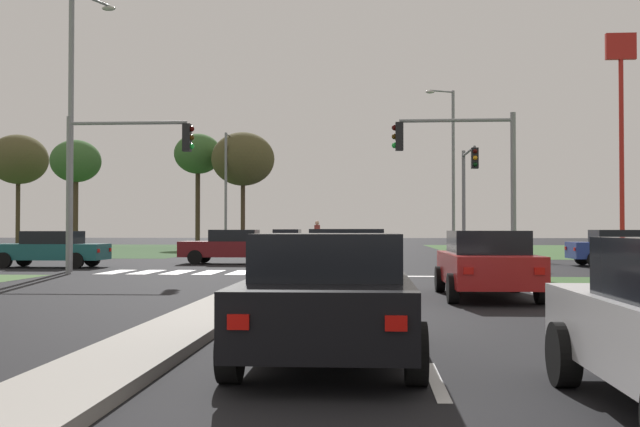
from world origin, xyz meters
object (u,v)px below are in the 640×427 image
at_px(car_blue_fifth, 619,248).
at_px(treeline_second, 76,162).
at_px(car_red_second, 486,263).
at_px(treeline_near, 18,160).
at_px(treeline_fourth, 243,159).
at_px(street_lamp_third, 451,164).
at_px(street_lamp_fourth, 227,184).
at_px(traffic_signal_near_right, 468,164).
at_px(street_lamp_second, 74,115).
at_px(fastfood_pole_sign, 621,96).
at_px(pedestrian_at_median, 317,233).
at_px(car_silver_near, 287,241).
at_px(car_black_seventh, 330,295).
at_px(traffic_signal_far_right, 468,183).
at_px(traffic_signal_near_left, 115,165).
at_px(car_teal_sixth, 50,249).
at_px(car_maroon_fourth, 232,246).
at_px(car_grey_eighth, 348,262).
at_px(treeline_third, 198,155).

height_order(car_blue_fifth, treeline_second, treeline_second).
distance_m(car_red_second, treeline_near, 55.59).
bearing_deg(treeline_fourth, street_lamp_third, -33.54).
relative_size(street_lamp_third, street_lamp_fourth, 1.18).
height_order(traffic_signal_near_right, treeline_fourth, treeline_fourth).
relative_size(street_lamp_second, fastfood_pole_sign, 0.78).
bearing_deg(traffic_signal_near_right, pedestrian_at_median, 109.04).
bearing_deg(treeline_second, car_blue_fifth, -36.38).
height_order(car_silver_near, car_black_seventh, car_silver_near).
bearing_deg(traffic_signal_far_right, traffic_signal_near_right, -97.28).
relative_size(car_red_second, street_lamp_second, 0.43).
xyz_separation_m(car_black_seventh, traffic_signal_near_left, (-8.32, 16.29, 3.00)).
height_order(car_teal_sixth, treeline_near, treeline_near).
xyz_separation_m(treeline_near, treeline_fourth, (19.85, -2.65, -0.34)).
distance_m(car_blue_fifth, car_black_seventh, 25.84).
bearing_deg(car_maroon_fourth, car_silver_near, -4.68).
relative_size(car_maroon_fourth, car_grey_eighth, 1.05).
bearing_deg(car_black_seventh, fastfood_pole_sign, 67.17).
distance_m(traffic_signal_near_right, treeline_near, 49.58).
distance_m(car_blue_fifth, fastfood_pole_sign, 17.10).
xyz_separation_m(car_maroon_fourth, street_lamp_second, (-4.80, -6.21, 5.05)).
height_order(car_teal_sixth, treeline_fourth, treeline_fourth).
height_order(car_grey_eighth, street_lamp_fourth, street_lamp_fourth).
xyz_separation_m(car_teal_sixth, treeline_second, (-10.02, 27.39, 6.06)).
distance_m(treeline_second, treeline_fourth, 13.07).
relative_size(car_grey_eighth, treeline_second, 0.51).
bearing_deg(treeline_second, treeline_near, 145.75).
bearing_deg(car_black_seventh, traffic_signal_near_left, 117.05).
distance_m(car_black_seventh, street_lamp_third, 40.69).
relative_size(car_black_seventh, treeline_third, 0.47).
relative_size(car_teal_sixth, street_lamp_second, 0.44).
height_order(car_red_second, car_blue_fifth, car_blue_fifth).
xyz_separation_m(car_teal_sixth, fastfood_pole_sign, (28.23, 16.50, 8.89)).
height_order(car_silver_near, street_lamp_second, street_lamp_second).
height_order(street_lamp_third, treeline_second, street_lamp_third).
relative_size(car_blue_fifth, traffic_signal_far_right, 0.75).
relative_size(traffic_signal_near_right, street_lamp_second, 0.52).
distance_m(traffic_signal_near_left, fastfood_pole_sign, 32.38).
bearing_deg(traffic_signal_near_left, treeline_near, 120.11).
xyz_separation_m(car_grey_eighth, fastfood_pole_sign, (15.71, 28.91, 8.86)).
height_order(car_silver_near, traffic_signal_far_right, traffic_signal_far_right).
xyz_separation_m(car_teal_sixth, treeline_third, (-1.33, 31.81, 7.02)).
bearing_deg(traffic_signal_near_left, street_lamp_fourth, 94.09).
xyz_separation_m(car_grey_eighth, street_lamp_fourth, (-10.55, 39.73, 4.27)).
distance_m(traffic_signal_far_right, fastfood_pole_sign, 15.15).
xyz_separation_m(street_lamp_second, treeline_near, (-18.98, 34.67, 1.66)).
distance_m(car_silver_near, car_black_seventh, 37.58).
bearing_deg(car_grey_eighth, traffic_signal_near_left, 136.10).
xyz_separation_m(car_grey_eighth, pedestrian_at_median, (-2.59, 26.48, 0.51)).
relative_size(car_silver_near, pedestrian_at_median, 2.35).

